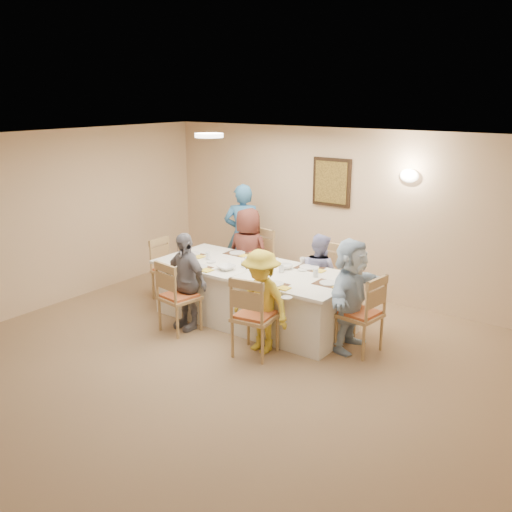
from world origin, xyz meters
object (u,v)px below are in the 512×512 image
Objects in this scene: diner_back_right at (319,276)px; diner_back_left at (248,254)px; chair_back_left at (253,264)px; diner_right_end at (351,295)px; dining_table at (254,295)px; chair_back_right at (323,280)px; chair_left_end at (170,269)px; diner_front_left at (185,281)px; condiment_ketchup at (251,259)px; chair_front_left at (180,296)px; chair_right_end at (360,313)px; caregiver at (243,235)px; chair_front_right at (255,315)px; diner_front_right at (261,301)px.

diner_back_left is at bearing 6.94° from diner_back_right.
diner_right_end is at bearing -12.85° from chair_back_left.
chair_back_right reaches higher than dining_table.
chair_left_end is at bearing 28.24° from diner_back_left.
diner_front_left is (0.95, -0.68, 0.19)m from chair_left_end.
condiment_ketchup is at bearing -89.26° from chair_left_end.
chair_right_end is at bearing -150.24° from chair_front_left.
chair_back_right is at bearing -122.47° from chair_right_end.
diner_front_left reaches higher than chair_front_left.
diner_front_left reaches higher than chair_back_right.
condiment_ketchup is (0.53, -0.77, 0.35)m from chair_back_left.
diner_back_right is (2.15, 0.68, 0.13)m from chair_left_end.
diner_front_left is 6.05× the size of condiment_ketchup.
caregiver is (-1.65, 0.35, 0.32)m from chair_back_right.
chair_front_right is 0.79× the size of diner_front_right.
caregiver is at bearing -8.96° from diner_back_right.
chair_back_right is 1.08× the size of chair_left_end.
caregiver reaches higher than chair_front_left.
chair_back_right is 0.61× the size of caregiver.
chair_front_right is 1.48m from diner_back_right.
diner_front_left is at bearing -131.42° from dining_table.
diner_back_right is 0.72× the size of caregiver.
diner_back_left is 1.10× the size of diner_front_right.
diner_back_right is at bearing 47.90° from diner_right_end.
diner_right_end is at bearing -144.01° from chair_front_right.
caregiver is 1.49m from condiment_ketchup.
diner_back_left is (-1.20, -0.12, 0.20)m from chair_back_right.
diner_back_left reaches higher than chair_left_end.
condiment_ketchup is (0.53, -0.65, 0.18)m from diner_back_left.
chair_right_end is 0.71× the size of diner_right_end.
caregiver reaches higher than diner_back_right.
diner_back_right is (1.20, 1.48, 0.11)m from chair_front_left.
dining_table is 2.98× the size of chair_left_end.
condiment_ketchup is at bearing 60.32° from diner_front_left.
diner_front_right reaches higher than diner_back_right.
chair_back_left is at bearing -97.35° from diner_back_left.
chair_left_end is 1.54m from condiment_ketchup.
chair_left_end is at bearing 169.36° from diner_front_right.
diner_front_left reaches higher than diner_front_right.
condiment_ketchup is (-1.49, 0.03, 0.18)m from diner_right_end.
condiment_ketchup reaches higher than dining_table.
chair_back_right is 0.84× the size of diner_back_right.
chair_back_left is 0.21m from diner_back_left.
caregiver reaches higher than chair_front_right.
chair_front_right is at bearing 121.68° from diner_back_left.
diner_front_right is 0.77× the size of caregiver.
diner_back_right is at bearing 172.65° from diner_back_left.
diner_right_end reaches higher than chair_right_end.
diner_back_right is 1.81m from diner_front_left.
chair_right_end is at bearing -1.00° from condiment_ketchup.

